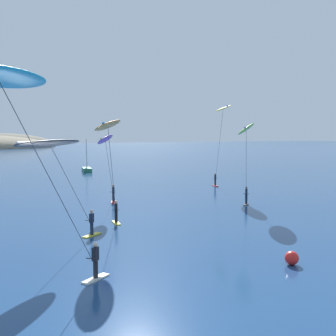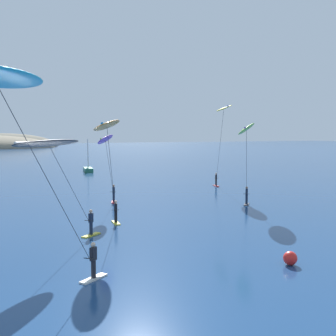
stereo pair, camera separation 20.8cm
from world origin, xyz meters
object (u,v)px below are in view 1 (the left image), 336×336
Objects in this scene: kitesurfer_black at (54,150)px; kitesurfer_cyan at (11,101)px; kitesurfer_orange at (109,134)px; marker_buoy at (292,258)px; kitesurfer_lime at (246,134)px; sailboat_near at (87,168)px; kitesurfer_purple at (106,146)px; kitesurfer_yellow at (223,114)px.

kitesurfer_black is 9.23m from kitesurfer_cyan.
marker_buoy is (6.34, -9.05, -6.22)m from kitesurfer_orange.
kitesurfer_lime is 16.98m from marker_buoy.
kitesurfer_black is at bearing -108.51° from sailboat_near.
kitesurfer_cyan reaches higher than marker_buoy.
marker_buoy is (3.04, -18.97, -5.21)m from kitesurfer_purple.
kitesurfer_black is 9.77× the size of marker_buoy.
kitesurfer_yellow is 13.95× the size of marker_buoy.
marker_buoy is at bearing -54.96° from kitesurfer_orange.
kitesurfer_cyan is (-10.20, -20.22, 2.03)m from kitesurfer_purple.
kitesurfer_cyan reaches higher than kitesurfer_orange.
kitesurfer_purple is 12.10m from kitesurfer_lime.
kitesurfer_orange is at bearing -161.68° from kitesurfer_lime.
kitesurfer_yellow reaches higher than marker_buoy.
sailboat_near is at bearing 75.89° from kitesurfer_purple.
kitesurfer_yellow reaches higher than sailboat_near.
sailboat_near is at bearing 71.49° from kitesurfer_black.
kitesurfer_lime reaches higher than kitesurfer_orange.
kitesurfer_cyan reaches higher than kitesurfer_black.
kitesurfer_yellow is at bearing 65.86° from kitesurfer_lime.
marker_buoy is (-12.29, -23.68, -8.48)m from kitesurfer_yellow.
kitesurfer_yellow is at bearing 38.15° from kitesurfer_orange.
kitesurfer_cyan is at bearing -123.83° from kitesurfer_orange.
sailboat_near is at bearing 83.59° from marker_buoy.
kitesurfer_black is (-17.90, -6.53, -0.86)m from kitesurfer_lime.
kitesurfer_lime is 25.88m from kitesurfer_cyan.
kitesurfer_yellow reaches higher than kitesurfer_lime.
kitesurfer_purple reaches higher than kitesurfer_black.
sailboat_near is 0.70× the size of kitesurfer_cyan.
kitesurfer_purple is 10.51m from kitesurfer_orange.
marker_buoy is at bearing -119.68° from kitesurfer_lime.
kitesurfer_black is 4.25m from kitesurfer_orange.
sailboat_near is at bearing 74.96° from kitesurfer_orange.
kitesurfer_lime reaches higher than kitesurfer_purple.
kitesurfer_lime is 0.94× the size of kitesurfer_orange.
kitesurfer_orange is at bearing 56.17° from kitesurfer_cyan.
kitesurfer_orange reaches higher than marker_buoy.
kitesurfer_orange is (-18.63, -14.64, -2.26)m from kitesurfer_yellow.
sailboat_near is 49.11m from kitesurfer_orange.
kitesurfer_yellow is at bearing 36.38° from kitesurfer_black.
kitesurfer_purple is at bearing 59.12° from kitesurfer_black.
marker_buoy is at bearing -117.42° from kitesurfer_yellow.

